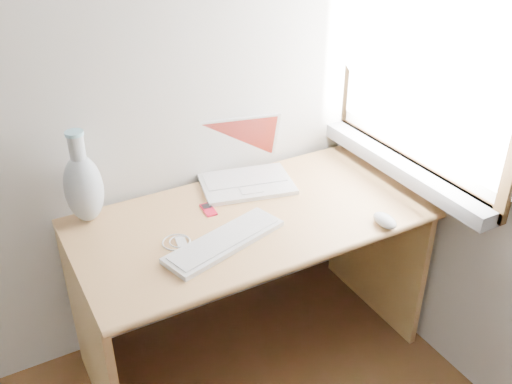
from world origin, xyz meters
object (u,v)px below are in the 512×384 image
laptop (241,169)px  external_keyboard (225,241)px  vase (83,186)px  desk (241,248)px

laptop → external_keyboard: laptop is taller
external_keyboard → vase: bearing=118.3°
laptop → vase: (-0.64, 0.01, 0.09)m
desk → vase: (-0.55, 0.19, 0.35)m
laptop → external_keyboard: size_ratio=0.86×
external_keyboard → desk: bearing=33.8°
desk → laptop: laptop is taller
external_keyboard → vase: 0.56m
desk → external_keyboard: bearing=-130.3°
laptop → vase: vase is taller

